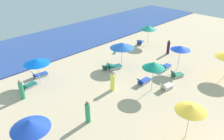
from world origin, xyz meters
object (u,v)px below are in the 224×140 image
object	(u,v)px
beach_ball_0	(115,52)
lounge_chair_5_1	(39,74)
lounge_chair_4_0	(140,42)
beachgoer_6	(88,112)
umbrella_3	(181,48)
lounge_chair_2_0	(144,81)
lounge_chair_7_1	(114,66)
lounge_chair_7_0	(107,67)
beachgoer_2	(168,47)
lounge_chair_2_1	(166,86)
beachgoer_0	(113,82)
umbrella_1	(191,108)
umbrella_6	(30,124)
lounge_chair_3_0	(165,66)
umbrella_4	(149,28)
umbrella_2	(154,65)
umbrella_5	(37,61)
lounge_chair_3_1	(177,74)
umbrella_7	(122,45)
lounge_chair_5_0	(28,86)
beachgoer_3	(21,90)

from	to	relation	value
beach_ball_0	lounge_chair_5_1	bearing A→B (deg)	172.84
lounge_chair_4_0	beachgoer_6	size ratio (longest dim) A/B	0.87
umbrella_3	lounge_chair_2_0	bearing A→B (deg)	170.67
lounge_chair_7_1	lounge_chair_7_0	bearing A→B (deg)	73.99
lounge_chair_2_0	beachgoer_2	distance (m)	7.52
lounge_chair_2_1	beachgoer_0	bearing A→B (deg)	57.12
umbrella_1	umbrella_6	world-z (taller)	umbrella_6
lounge_chair_7_1	beachgoer_2	size ratio (longest dim) A/B	0.96
lounge_chair_7_1	lounge_chair_5_1	bearing A→B (deg)	81.24
beachgoer_0	beachgoer_6	xyz separation A→B (m)	(-4.04, -1.68, 0.04)
lounge_chair_2_1	lounge_chair_3_0	size ratio (longest dim) A/B	0.97
lounge_chair_5_1	umbrella_6	world-z (taller)	umbrella_6
lounge_chair_2_0	umbrella_6	xyz separation A→B (m)	(-10.77, -0.82, 2.19)
umbrella_4	beachgoer_2	distance (m)	3.78
lounge_chair_4_0	beachgoer_6	distance (m)	15.78
lounge_chair_4_0	lounge_chair_7_1	bearing A→B (deg)	86.74
beachgoer_6	beach_ball_0	xyz separation A→B (m)	(9.71, 7.00, -0.62)
umbrella_2	umbrella_4	world-z (taller)	umbrella_2
lounge_chair_4_0	lounge_chair_7_0	xyz separation A→B (m)	(-7.81, -2.03, -0.01)
umbrella_4	umbrella_5	bearing A→B (deg)	176.67
beach_ball_0	lounge_chair_7_0	bearing A→B (deg)	-146.73
umbrella_4	umbrella_5	xyz separation A→B (m)	(-14.45, 0.84, -0.03)
lounge_chair_5_1	beach_ball_0	distance (m)	9.00
umbrella_4	beachgoer_2	size ratio (longest dim) A/B	1.48
lounge_chair_3_1	umbrella_7	xyz separation A→B (m)	(-1.94, 5.21, 2.00)
lounge_chair_3_1	lounge_chair_4_0	world-z (taller)	lounge_chair_4_0
umbrella_5	beachgoer_6	distance (m)	7.05
umbrella_4	umbrella_6	bearing A→B (deg)	-161.13
lounge_chair_2_0	lounge_chair_7_0	world-z (taller)	lounge_chair_7_0
lounge_chair_2_0	umbrella_3	world-z (taller)	umbrella_3
lounge_chair_3_0	beachgoer_2	bearing A→B (deg)	-63.56
lounge_chair_3_1	lounge_chair_5_0	bearing A→B (deg)	74.01
beachgoer_0	beachgoer_3	xyz separation A→B (m)	(-5.95, 4.13, 0.05)
umbrella_7	beachgoer_2	distance (m)	6.40
lounge_chair_2_0	beach_ball_0	bearing A→B (deg)	-24.36
beachgoer_6	lounge_chair_7_1	bearing A→B (deg)	148.64
lounge_chair_3_0	beachgoer_6	bearing A→B (deg)	91.16
umbrella_1	lounge_chair_5_0	world-z (taller)	umbrella_1
umbrella_5	beach_ball_0	xyz separation A→B (m)	(9.50, 0.10, -2.03)
lounge_chair_3_0	lounge_chair_5_1	size ratio (longest dim) A/B	0.93
lounge_chair_2_0	umbrella_4	world-z (taller)	umbrella_4
umbrella_5	umbrella_7	xyz separation A→B (m)	(7.76, -2.63, 0.05)
umbrella_2	beachgoer_0	size ratio (longest dim) A/B	1.63
umbrella_5	lounge_chair_5_0	distance (m)	2.24
umbrella_4	lounge_chair_4_0	bearing A→B (deg)	119.27
lounge_chair_3_0	beachgoer_2	distance (m)	3.99
lounge_chair_3_1	beachgoer_2	size ratio (longest dim) A/B	0.82
umbrella_7	beach_ball_0	xyz separation A→B (m)	(1.75, 2.72, -2.08)
umbrella_2	lounge_chair_7_1	world-z (taller)	umbrella_2
beachgoer_6	lounge_chair_3_1	bearing A→B (deg)	110.97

